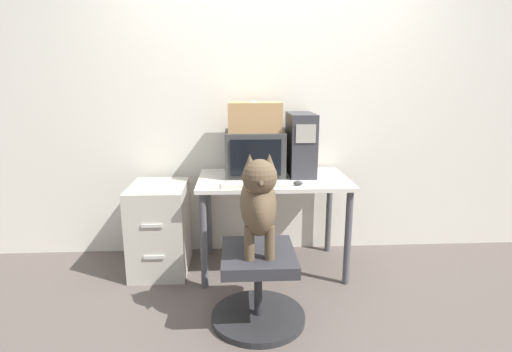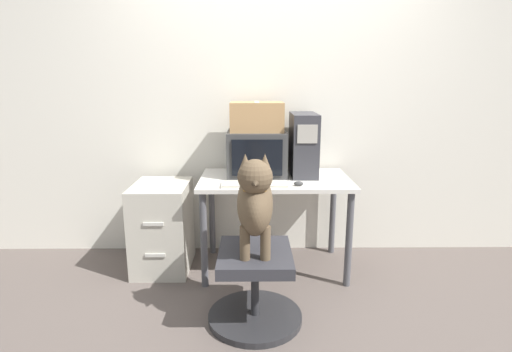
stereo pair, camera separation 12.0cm
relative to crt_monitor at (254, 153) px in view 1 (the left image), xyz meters
name	(u,v)px [view 1 (the left image)]	position (x,y,z in m)	size (l,w,h in m)	color
ground_plane	(277,288)	(0.14, -0.46, -0.91)	(12.00, 12.00, 0.00)	#564C47
wall_back	(269,100)	(0.14, 0.29, 0.39)	(8.00, 0.05, 2.60)	silver
desk	(273,191)	(0.14, -0.11, -0.27)	(1.13, 0.68, 0.74)	silver
crt_monitor	(254,153)	(0.00, 0.00, 0.00)	(0.45, 0.40, 0.34)	#383838
pc_tower	(301,144)	(0.36, 0.00, 0.07)	(0.19, 0.42, 0.48)	#333338
keyboard	(254,184)	(-0.02, -0.36, -0.16)	(0.46, 0.15, 0.03)	beige
computer_mouse	(298,183)	(0.29, -0.36, -0.15)	(0.07, 0.04, 0.03)	#333333
office_chair	(258,286)	(-0.02, -0.83, -0.68)	(0.58, 0.58, 0.46)	#262628
dog	(258,200)	(-0.02, -0.84, -0.13)	(0.21, 0.53, 0.61)	brown
filing_cabinet	(160,228)	(-0.74, -0.09, -0.57)	(0.42, 0.55, 0.68)	#B7B2A3
cardboard_box	(254,117)	(0.00, 0.00, 0.28)	(0.40, 0.31, 0.22)	#A87F51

